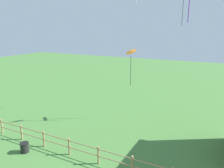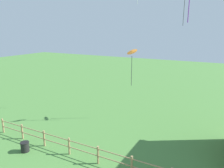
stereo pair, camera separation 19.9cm
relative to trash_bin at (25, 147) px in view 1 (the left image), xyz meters
The scene contains 3 objects.
wooden_fence 5.76m from the trash_bin, 12.91° to the left, with size 19.85×0.14×1.29m.
trash_bin is the anchor object (origin of this frame).
kite_orange_delta 12.42m from the trash_bin, 66.38° to the left, with size 1.41×1.38×3.69m.
Camera 1 is at (6.86, -6.06, 8.84)m, focal length 35.00 mm.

